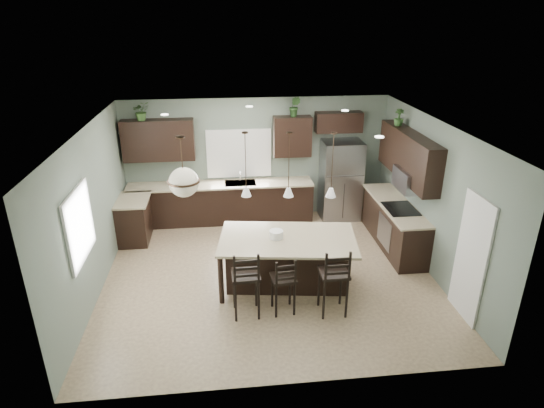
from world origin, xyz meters
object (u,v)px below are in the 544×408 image
Objects in this scene: serving_dish at (276,234)px; bar_stool_center at (283,284)px; kitchen_island at (287,261)px; bar_stool_right at (333,280)px; bar_stool_left at (246,282)px; plant_back_left at (141,111)px; refrigerator at (340,180)px.

serving_dish is 0.23× the size of bar_stool_center.
kitchen_island is 9.78× the size of serving_dish.
bar_stool_left is at bearing 175.61° from bar_stool_right.
plant_back_left is (-1.95, 3.71, 2.00)m from bar_stool_left.
bar_stool_right is at bearing -48.80° from plant_back_left.
bar_stool_right is (-1.03, -3.67, -0.32)m from refrigerator.
serving_dish is 0.95m from bar_stool_center.
serving_dish is (-1.84, -2.75, 0.07)m from refrigerator.
bar_stool_right reaches higher than serving_dish.
plant_back_left is (-2.73, 2.92, 2.14)m from kitchen_island.
bar_stool_right is at bearing -105.66° from refrigerator.
refrigerator is 3.31m from serving_dish.
bar_stool_left reaches higher than serving_dish.
plant_back_left is (-4.37, 0.14, 1.67)m from refrigerator.
bar_stool_center is 2.57× the size of plant_back_left.
kitchen_island is (-1.64, -2.78, -0.46)m from refrigerator.
bar_stool_left is 1.39m from bar_stool_right.
bar_stool_center is 0.85× the size of bar_stool_right.
bar_stool_center is (0.02, -0.81, -0.48)m from serving_dish.
refrigerator is 1.81× the size of bar_stool_center.
bar_stool_right reaches higher than bar_stool_left.
kitchen_island is 1.09m from bar_stool_right.
bar_stool_center is (0.60, 0.01, -0.08)m from bar_stool_left.
bar_stool_center is at bearing -95.17° from kitchen_island.
kitchen_island is at bearing 43.71° from bar_stool_left.
bar_stool_right is (0.79, -0.11, 0.09)m from bar_stool_center.
kitchen_island is at bearing -7.70° from serving_dish.
plant_back_left is at bearing 115.90° from bar_stool_left.
plant_back_left is at bearing 178.16° from refrigerator.
serving_dish reaches higher than kitchen_island.
bar_stool_left reaches higher than kitchen_island.
bar_stool_right is 5.45m from plant_back_left.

